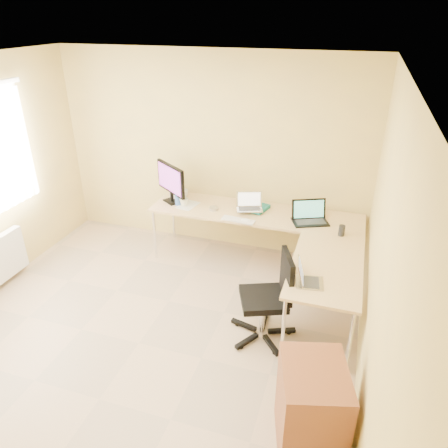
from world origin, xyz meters
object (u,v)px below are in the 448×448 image
(desk_return, at_px, (323,296))
(desk_fan, at_px, (175,188))
(desk_main, at_px, (255,238))
(water_bottle, at_px, (178,196))
(mug, at_px, (184,202))
(laptop_return, at_px, (311,275))
(keyboard, at_px, (238,220))
(cabinet, at_px, (311,411))
(office_chair, at_px, (263,295))
(monitor, at_px, (171,183))
(laptop_black, at_px, (311,213))
(laptop_center, at_px, (250,202))

(desk_return, bearing_deg, desk_fan, 152.56)
(desk_main, bearing_deg, water_bottle, -174.70)
(mug, bearing_deg, water_bottle, 175.26)
(laptop_return, bearing_deg, keyboard, 34.68)
(desk_fan, relative_size, cabinet, 0.40)
(office_chair, bearing_deg, water_bottle, 116.49)
(desk_main, relative_size, mug, 23.27)
(laptop_return, xyz_separation_m, office_chair, (-0.43, -0.01, -0.33))
(monitor, relative_size, water_bottle, 2.38)
(desk_return, bearing_deg, cabinet, -87.54)
(laptop_black, distance_m, office_chair, 1.35)
(keyboard, bearing_deg, mug, 171.34)
(monitor, relative_size, laptop_black, 1.47)
(office_chair, bearing_deg, laptop_return, -21.42)
(keyboard, xyz_separation_m, water_bottle, (-0.87, 0.20, 0.12))
(water_bottle, bearing_deg, monitor, 149.10)
(keyboard, bearing_deg, office_chair, -56.46)
(desk_return, height_order, mug, mug)
(laptop_black, height_order, desk_fan, desk_fan)
(laptop_black, xyz_separation_m, laptop_return, (0.16, -1.26, -0.03))
(monitor, distance_m, laptop_center, 1.06)
(laptop_return, xyz_separation_m, cabinet, (0.19, -1.09, -0.47))
(laptop_black, bearing_deg, keyboard, 170.69)
(desk_return, bearing_deg, laptop_black, 107.26)
(monitor, bearing_deg, desk_fan, 125.73)
(monitor, distance_m, laptop_return, 2.38)
(keyboard, xyz_separation_m, laptop_return, (0.99, -1.05, 0.09))
(laptop_black, bearing_deg, desk_fan, 150.76)
(laptop_return, bearing_deg, desk_main, 23.61)
(office_chair, bearing_deg, monitor, 117.17)
(desk_return, relative_size, mug, 11.41)
(desk_return, xyz_separation_m, mug, (-1.90, 0.90, 0.42))
(keyboard, distance_m, desk_fan, 1.07)
(mug, relative_size, desk_fan, 0.36)
(desk_return, height_order, keyboard, keyboard)
(monitor, xyz_separation_m, laptop_black, (1.82, -0.06, -0.13))
(laptop_center, distance_m, cabinet, 2.69)
(mug, height_order, water_bottle, water_bottle)
(desk_return, relative_size, cabinet, 1.63)
(keyboard, distance_m, mug, 0.81)
(monitor, height_order, laptop_black, monitor)
(desk_return, height_order, desk_fan, desk_fan)
(desk_main, relative_size, cabinet, 3.33)
(desk_fan, distance_m, office_chair, 2.15)
(laptop_black, bearing_deg, cabinet, -105.35)
(monitor, bearing_deg, cabinet, -12.40)
(desk_main, bearing_deg, laptop_return, -57.72)
(desk_main, relative_size, keyboard, 6.58)
(monitor, relative_size, office_chair, 0.64)
(water_bottle, distance_m, laptop_return, 2.24)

